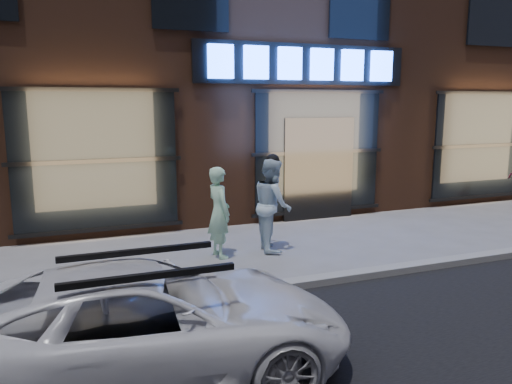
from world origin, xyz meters
The scene contains 6 objects.
ground centered at (0.00, 0.00, 0.00)m, with size 90.00×90.00×0.00m, color slate.
curb centered at (0.00, 0.00, 0.06)m, with size 60.00×0.25×0.12m, color gray.
storefront_building centered at (0.00, 7.99, 5.15)m, with size 30.20×8.28×10.30m.
man_bowtie centered at (-3.07, 1.89, 0.82)m, with size 0.60×0.39×1.64m, color #C2FFD7.
man_cap centered at (-2.01, 1.96, 0.87)m, with size 0.85×0.66×1.74m, color white.
white_suv centered at (-4.94, -1.69, 0.58)m, with size 1.92×4.17×1.16m, color silver.
Camera 1 is at (-5.58, -6.45, 2.76)m, focal length 35.00 mm.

